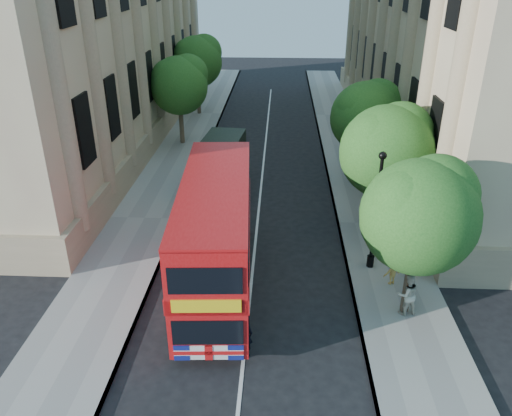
# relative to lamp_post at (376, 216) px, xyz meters

# --- Properties ---
(ground) EXTENTS (120.00, 120.00, 0.00)m
(ground) POSITION_rel_lamp_post_xyz_m (-5.00, -6.00, -2.51)
(ground) COLOR black
(ground) RESTS_ON ground
(pavement_right) EXTENTS (3.50, 80.00, 0.12)m
(pavement_right) POSITION_rel_lamp_post_xyz_m (0.75, 4.00, -2.45)
(pavement_right) COLOR gray
(pavement_right) RESTS_ON ground
(pavement_left) EXTENTS (3.50, 80.00, 0.12)m
(pavement_left) POSITION_rel_lamp_post_xyz_m (-10.75, 4.00, -2.45)
(pavement_left) COLOR gray
(pavement_left) RESTS_ON ground
(building_right) EXTENTS (12.00, 38.00, 18.00)m
(building_right) POSITION_rel_lamp_post_xyz_m (8.80, 18.00, 6.49)
(building_right) COLOR tan
(building_right) RESTS_ON ground
(building_left) EXTENTS (12.00, 38.00, 18.00)m
(building_left) POSITION_rel_lamp_post_xyz_m (-18.80, 18.00, 6.49)
(building_left) COLOR tan
(building_left) RESTS_ON ground
(tree_right_near) EXTENTS (4.00, 4.00, 6.08)m
(tree_right_near) POSITION_rel_lamp_post_xyz_m (0.84, -2.97, 1.74)
(tree_right_near) COLOR #473828
(tree_right_near) RESTS_ON ground
(tree_right_mid) EXTENTS (4.20, 4.20, 6.37)m
(tree_right_mid) POSITION_rel_lamp_post_xyz_m (0.84, 3.03, 1.93)
(tree_right_mid) COLOR #473828
(tree_right_mid) RESTS_ON ground
(tree_right_far) EXTENTS (4.00, 4.00, 6.15)m
(tree_right_far) POSITION_rel_lamp_post_xyz_m (0.84, 9.03, 1.80)
(tree_right_far) COLOR #473828
(tree_right_far) RESTS_ON ground
(tree_left_far) EXTENTS (4.00, 4.00, 6.30)m
(tree_left_far) POSITION_rel_lamp_post_xyz_m (-10.96, 16.03, 1.93)
(tree_left_far) COLOR #473828
(tree_left_far) RESTS_ON ground
(tree_left_back) EXTENTS (4.20, 4.20, 6.65)m
(tree_left_back) POSITION_rel_lamp_post_xyz_m (-10.96, 24.03, 2.20)
(tree_left_back) COLOR #473828
(tree_left_back) RESTS_ON ground
(lamp_post) EXTENTS (0.32, 0.32, 5.16)m
(lamp_post) POSITION_rel_lamp_post_xyz_m (0.00, 0.00, 0.00)
(lamp_post) COLOR black
(lamp_post) RESTS_ON pavement_right
(double_decker_bus) EXTENTS (3.08, 9.66, 4.40)m
(double_decker_bus) POSITION_rel_lamp_post_xyz_m (-6.32, -1.55, -0.08)
(double_decker_bus) COLOR #BC0D0E
(double_decker_bus) RESTS_ON ground
(box_van) EXTENTS (2.58, 5.28, 2.92)m
(box_van) POSITION_rel_lamp_post_xyz_m (-7.28, 8.22, -1.08)
(box_van) COLOR black
(box_van) RESTS_ON ground
(police_constable) EXTENTS (0.74, 0.54, 1.89)m
(police_constable) POSITION_rel_lamp_post_xyz_m (-5.04, -5.55, -1.56)
(police_constable) COLOR black
(police_constable) RESTS_ON ground
(woman_pedestrian) EXTENTS (0.94, 0.81, 1.67)m
(woman_pedestrian) POSITION_rel_lamp_post_xyz_m (0.78, -3.15, -1.55)
(woman_pedestrian) COLOR beige
(woman_pedestrian) RESTS_ON pavement_right
(child_a) EXTENTS (0.66, 0.28, 1.11)m
(child_a) POSITION_rel_lamp_post_xyz_m (1.71, 1.21, -1.83)
(child_a) COLOR #C87123
(child_a) RESTS_ON pavement_right
(child_b) EXTENTS (0.85, 0.69, 1.15)m
(child_b) POSITION_rel_lamp_post_xyz_m (0.64, -1.26, -1.81)
(child_b) COLOR gold
(child_b) RESTS_ON pavement_right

